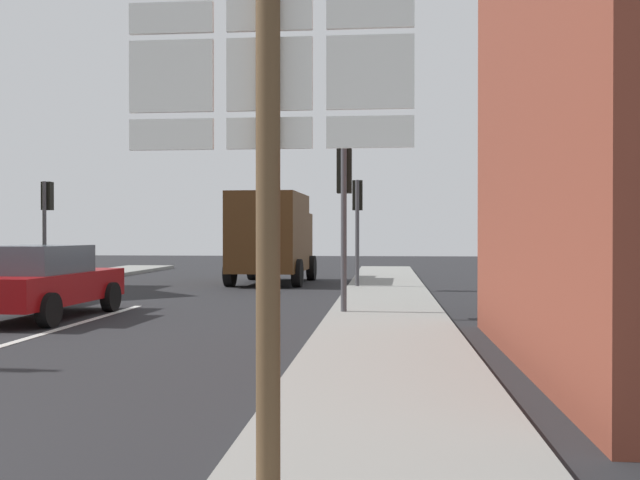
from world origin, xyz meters
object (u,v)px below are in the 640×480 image
at_px(delivery_truck, 272,235).
at_px(route_sign_post, 269,181).
at_px(traffic_light_near_right, 344,193).
at_px(sedan_far, 40,281).
at_px(traffic_light_far_right, 357,209).
at_px(traffic_light_far_left, 47,209).

xyz_separation_m(delivery_truck, route_sign_post, (3.17, -19.77, 0.35)).
distance_m(delivery_truck, traffic_light_near_right, 10.00).
bearing_deg(route_sign_post, sedan_far, 123.22).
bearing_deg(sedan_far, traffic_light_far_right, 51.77).
height_order(route_sign_post, traffic_light_far_left, traffic_light_far_left).
distance_m(sedan_far, traffic_light_far_right, 9.96).
relative_size(delivery_truck, traffic_light_near_right, 1.48).
distance_m(delivery_truck, traffic_light_far_right, 4.03).
bearing_deg(sedan_far, traffic_light_far_left, 115.65).
height_order(delivery_truck, traffic_light_near_right, traffic_light_near_right).
xyz_separation_m(traffic_light_far_right, traffic_light_near_right, (-0.00, -6.95, 0.09)).
bearing_deg(traffic_light_near_right, delivery_truck, 107.62).
distance_m(route_sign_post, traffic_light_far_right, 17.23).
distance_m(route_sign_post, traffic_light_far_left, 20.15).
distance_m(delivery_truck, traffic_light_far_left, 7.30).
bearing_deg(traffic_light_far_left, sedan_far, -64.35).
height_order(sedan_far, delivery_truck, delivery_truck).
relative_size(sedan_far, traffic_light_far_right, 1.28).
bearing_deg(traffic_light_far_left, traffic_light_far_right, -1.39).
xyz_separation_m(delivery_truck, traffic_light_far_left, (-6.87, -2.31, 0.84)).
bearing_deg(delivery_truck, traffic_light_far_right, -40.18).
bearing_deg(delivery_truck, route_sign_post, -80.88).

